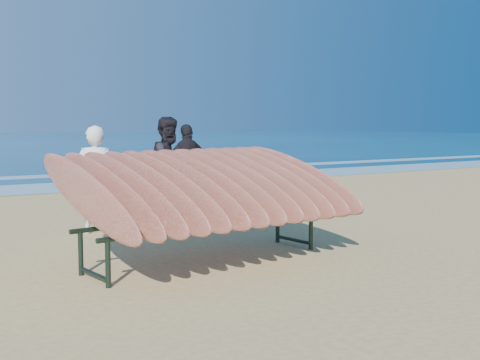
{
  "coord_description": "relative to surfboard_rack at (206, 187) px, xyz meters",
  "views": [
    {
      "loc": [
        -4.09,
        -5.71,
        1.68
      ],
      "look_at": [
        0.0,
        0.8,
        0.95
      ],
      "focal_mm": 45.0,
      "sensor_mm": 36.0,
      "label": 1
    }
  ],
  "objects": [
    {
      "name": "surfboard_rack",
      "position": [
        0.0,
        0.0,
        0.0
      ],
      "size": [
        3.44,
        2.81,
        1.5
      ],
      "rotation": [
        0.0,
        0.0,
        0.12
      ],
      "color": "black",
      "rests_on": "ground"
    },
    {
      "name": "foam_near",
      "position": [
        0.6,
        9.39,
        -0.91
      ],
      "size": [
        160.0,
        160.0,
        0.0
      ],
      "primitive_type": "plane",
      "color": "white",
      "rests_on": "ground"
    },
    {
      "name": "ground",
      "position": [
        0.6,
        -0.61,
        -0.92
      ],
      "size": [
        120.0,
        120.0,
        0.0
      ],
      "primitive_type": "plane",
      "color": "tan",
      "rests_on": "ground"
    },
    {
      "name": "foam_far",
      "position": [
        0.6,
        12.89,
        -0.91
      ],
      "size": [
        160.0,
        160.0,
        0.0
      ],
      "primitive_type": "plane",
      "color": "white",
      "rests_on": "ground"
    },
    {
      "name": "person_dark_a",
      "position": [
        1.25,
        3.63,
        -0.02
      ],
      "size": [
        1.07,
        0.97,
        1.79
      ],
      "primitive_type": "imported",
      "rotation": [
        0.0,
        0.0,
        0.42
      ],
      "color": "black",
      "rests_on": "ground"
    },
    {
      "name": "person_white",
      "position": [
        -0.52,
        2.52,
        -0.09
      ],
      "size": [
        0.71,
        0.62,
        1.64
      ],
      "primitive_type": "imported",
      "rotation": [
        0.0,
        0.0,
        2.68
      ],
      "color": "silver",
      "rests_on": "ground"
    },
    {
      "name": "person_dark_b",
      "position": [
        2.21,
        4.78,
        -0.09
      ],
      "size": [
        0.99,
        0.44,
        1.66
      ],
      "primitive_type": "imported",
      "rotation": [
        0.0,
        0.0,
        3.18
      ],
      "color": "black",
      "rests_on": "ground"
    }
  ]
}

